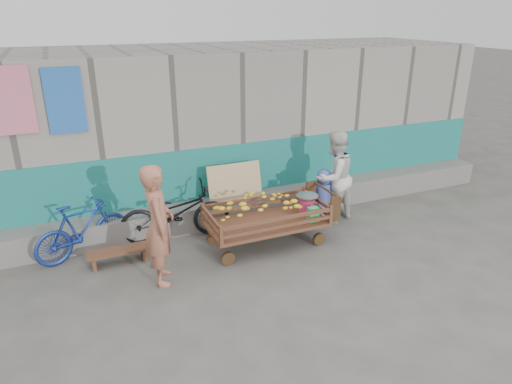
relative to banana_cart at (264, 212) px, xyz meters
name	(u,v)px	position (x,y,z in m)	size (l,w,h in m)	color
ground	(272,289)	(-0.44, -1.23, -0.62)	(80.00, 80.00, 0.00)	#4C4A45
building_wall	(189,126)	(-0.44, 2.82, 0.85)	(12.00, 3.50, 3.00)	gray
banana_cart	(264,212)	(0.00, 0.00, 0.00)	(2.13, 0.98, 0.91)	#502B17
bench	(119,253)	(-2.32, 0.36, -0.44)	(0.94, 0.28, 0.24)	#502B17
vendor_man	(159,225)	(-1.79, -0.39, 0.27)	(0.65, 0.42, 1.77)	#A9654C
woman	(334,177)	(1.57, 0.42, 0.24)	(0.83, 0.65, 1.71)	silver
child	(323,196)	(1.36, 0.41, -0.10)	(0.50, 0.33, 1.03)	#495CBC
bicycle_dark	(175,213)	(-1.29, 0.82, -0.13)	(0.65, 1.85, 0.97)	black
bicycle_blue	(82,230)	(-2.78, 0.82, -0.15)	(0.43, 1.54, 0.93)	navy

